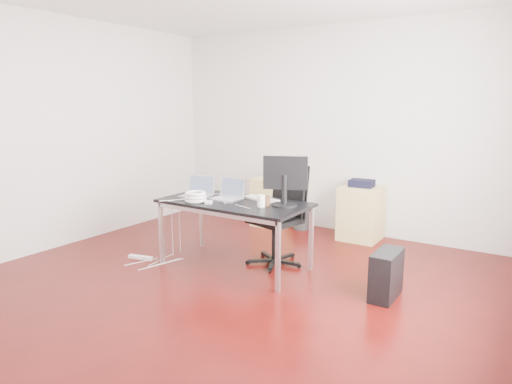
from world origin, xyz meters
The scene contains 18 objects.
room_shell centered at (0.04, 0.00, 1.40)m, with size 5.00×5.00×5.00m.
desk centered at (-0.25, 0.50, 0.68)m, with size 1.60×0.80×0.73m.
office_chair centered at (0.10, 0.89, 0.61)m, with size 0.58×0.60×1.08m.
filing_cabinet_left centered at (-0.78, 2.23, 0.35)m, with size 0.50×0.50×0.70m, color tan.
filing_cabinet_right centered at (0.55, 2.23, 0.35)m, with size 0.50×0.50×0.70m, color tan.
pc_tower centered at (1.40, 0.59, 0.22)m, with size 0.20×0.45×0.44m, color black.
wastebasket centered at (-0.33, 2.25, 0.14)m, with size 0.24×0.24×0.28m, color black.
power_strip centered at (-1.29, 0.10, 0.02)m, with size 0.30×0.06×0.04m, color white.
laptop_left centered at (-0.75, 0.50, 0.79)m, with size 0.37×0.31×0.23m.
laptop_right centered at (-0.37, 0.55, 0.79)m, with size 0.34×0.26×0.23m.
monitor centered at (0.31, 0.61, 1.01)m, with size 0.44×0.26×0.51m.
keyboard centered at (-0.05, 0.72, 0.74)m, with size 0.44×0.14×0.02m, color white.
cup_white centered at (0.13, 0.44, 0.79)m, with size 0.08×0.08×0.12m, color white.
cup_brown centered at (0.15, 0.51, 0.78)m, with size 0.08×0.08×0.10m, color #4E2B1B.
cable_coil centered at (-0.58, 0.27, 0.78)m, with size 0.24×0.24×0.11m.
power_adapter centered at (-0.41, 0.26, 0.74)m, with size 0.07×0.07×0.03m, color white.
speaker centered at (-0.72, 2.21, 0.79)m, with size 0.09×0.08×0.18m, color #9E9E9E.
navy_garment centered at (0.54, 2.23, 0.74)m, with size 0.30×0.24×0.09m, color black.
Camera 1 is at (2.53, -3.38, 1.77)m, focal length 32.00 mm.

